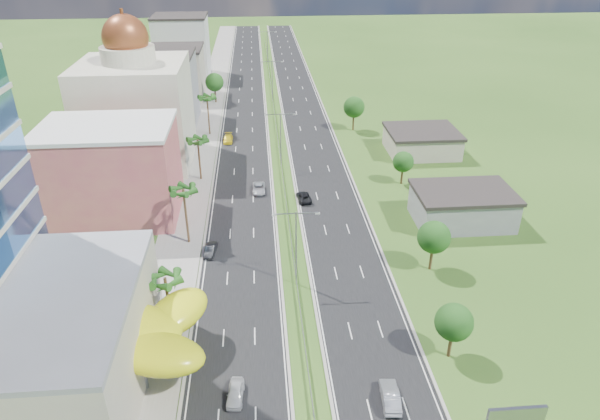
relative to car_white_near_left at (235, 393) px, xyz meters
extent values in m
plane|color=#2D5119|center=(7.68, 9.18, -0.73)|extent=(500.00, 500.00, 0.00)
cube|color=black|center=(0.18, 99.18, -0.71)|extent=(11.00, 260.00, 0.04)
cube|color=black|center=(15.18, 99.18, -0.71)|extent=(11.00, 260.00, 0.04)
cube|color=gray|center=(-9.32, 99.18, -0.67)|extent=(7.00, 260.00, 0.12)
cube|color=gray|center=(7.68, 81.18, -0.11)|extent=(0.08, 216.00, 0.28)
cube|color=gray|center=(7.68, 183.18, -0.38)|extent=(0.10, 0.12, 0.70)
cylinder|color=gray|center=(7.68, 19.18, 4.77)|extent=(0.20, 0.20, 11.00)
cube|color=gray|center=(6.24, 19.18, 10.07)|extent=(2.88, 0.12, 0.12)
cube|color=gray|center=(9.12, 19.18, 10.07)|extent=(2.88, 0.12, 0.12)
cube|color=silver|center=(4.96, 19.18, 9.97)|extent=(0.60, 0.25, 0.18)
cube|color=silver|center=(10.40, 19.18, 9.97)|extent=(0.60, 0.25, 0.18)
cylinder|color=gray|center=(7.68, 59.18, 4.77)|extent=(0.20, 0.20, 11.00)
cube|color=gray|center=(6.24, 59.18, 10.07)|extent=(2.88, 0.12, 0.12)
cube|color=gray|center=(9.12, 59.18, 10.07)|extent=(2.88, 0.12, 0.12)
cube|color=silver|center=(4.96, 59.18, 9.97)|extent=(0.60, 0.25, 0.18)
cube|color=silver|center=(10.40, 59.18, 9.97)|extent=(0.60, 0.25, 0.18)
cylinder|color=gray|center=(7.68, 104.18, 4.77)|extent=(0.20, 0.20, 11.00)
cube|color=gray|center=(6.24, 104.18, 10.07)|extent=(2.88, 0.12, 0.12)
cube|color=gray|center=(9.12, 104.18, 10.07)|extent=(2.88, 0.12, 0.12)
cube|color=silver|center=(4.96, 104.18, 9.97)|extent=(0.60, 0.25, 0.18)
cube|color=silver|center=(10.40, 104.18, 9.97)|extent=(0.60, 0.25, 0.18)
cylinder|color=gray|center=(7.68, 149.18, 4.77)|extent=(0.20, 0.20, 11.00)
cube|color=gray|center=(6.24, 149.18, 10.07)|extent=(2.88, 0.12, 0.12)
cube|color=gray|center=(9.12, 149.18, 10.07)|extent=(2.88, 0.12, 0.12)
cube|color=silver|center=(4.96, 149.18, 9.97)|extent=(0.60, 0.25, 0.18)
cube|color=silver|center=(10.40, 149.18, 9.97)|extent=(0.60, 0.25, 0.18)
cylinder|color=gray|center=(-16.32, 7.18, 1.27)|extent=(0.50, 0.50, 4.00)
cylinder|color=gray|center=(-9.32, 2.18, 1.27)|extent=(0.50, 0.50, 4.00)
cylinder|color=gray|center=(-13.32, -0.82, 1.27)|extent=(0.50, 0.50, 4.00)
cylinder|color=gray|center=(-7.32, 7.18, 1.27)|extent=(0.50, 0.50, 4.00)
cube|color=#BD4D5C|center=(-20.32, 41.18, 6.77)|extent=(20.00, 15.00, 15.00)
cube|color=beige|center=(-20.32, 64.18, 9.27)|extent=(20.00, 20.00, 20.00)
cylinder|color=beige|center=(-20.32, 64.18, 20.77)|extent=(10.00, 10.00, 3.00)
sphere|color=brown|center=(-20.32, 64.18, 23.77)|extent=(8.40, 8.40, 8.40)
cube|color=gray|center=(-19.32, 89.18, 7.27)|extent=(16.00, 15.00, 16.00)
cube|color=#B5A695|center=(-19.32, 111.18, 5.77)|extent=(16.00, 15.00, 13.00)
cube|color=silver|center=(-19.32, 134.18, 8.27)|extent=(16.00, 15.00, 18.00)
cube|color=gray|center=(35.68, 34.18, 1.77)|extent=(15.00, 10.00, 5.00)
cube|color=#B5A695|center=(37.68, 64.18, 1.47)|extent=(14.00, 12.00, 4.40)
cylinder|color=#47301C|center=(-7.82, 11.18, 3.02)|extent=(0.36, 0.36, 7.50)
cylinder|color=#47301C|center=(-7.82, 31.18, 3.77)|extent=(0.36, 0.36, 9.00)
cylinder|color=#47301C|center=(-7.82, 54.18, 3.27)|extent=(0.36, 0.36, 8.00)
cylinder|color=#47301C|center=(-7.82, 79.18, 3.67)|extent=(0.36, 0.36, 8.80)
cylinder|color=#47301C|center=(-7.82, 104.18, 1.72)|extent=(0.40, 0.40, 4.90)
sphere|color=#23551A|center=(-7.82, 104.18, 4.87)|extent=(4.90, 4.90, 4.90)
cylinder|color=#47301C|center=(23.68, 4.18, 1.37)|extent=(0.40, 0.40, 4.20)
sphere|color=#23551A|center=(23.68, 4.18, 4.07)|extent=(4.20, 4.20, 4.20)
cylinder|color=#47301C|center=(26.68, 21.18, 1.55)|extent=(0.40, 0.40, 4.55)
sphere|color=#23551A|center=(26.68, 21.18, 4.47)|extent=(4.55, 4.55, 4.55)
cylinder|color=#47301C|center=(29.68, 49.18, 1.20)|extent=(0.40, 0.40, 3.85)
sphere|color=#23551A|center=(29.68, 49.18, 3.67)|extent=(3.85, 3.85, 3.85)
cylinder|color=#47301C|center=(25.68, 79.18, 1.72)|extent=(0.40, 0.40, 4.90)
sphere|color=#23551A|center=(25.68, 79.18, 4.87)|extent=(4.90, 4.90, 4.90)
imported|color=silver|center=(0.00, 0.00, 0.00)|extent=(1.97, 4.15, 1.37)
imported|color=black|center=(-4.32, 27.67, -0.04)|extent=(1.96, 4.11, 1.30)
imported|color=#AEB1B6|center=(3.05, 47.81, -0.01)|extent=(2.31, 4.87, 1.34)
imported|color=yellow|center=(-3.41, 73.88, 0.01)|extent=(2.04, 4.86, 1.40)
imported|color=#96989D|center=(15.59, -1.79, 0.10)|extent=(2.04, 4.89, 1.57)
imported|color=black|center=(10.88, 43.74, -0.03)|extent=(2.69, 4.90, 1.30)
camera|label=1|loc=(3.34, -39.53, 41.99)|focal=32.00mm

